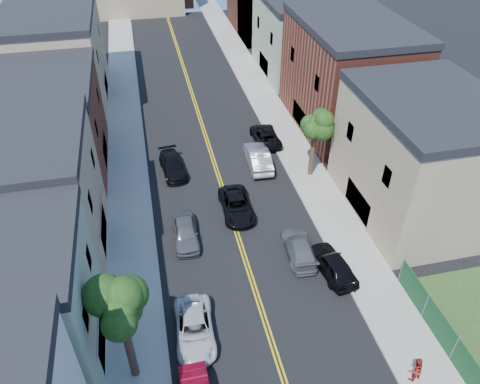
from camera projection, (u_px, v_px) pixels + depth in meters
sidewalk_left at (124, 137)px, 45.55m from camera, size 3.20×100.00×0.15m
sidewalk_right at (278, 120)px, 48.28m from camera, size 3.20×100.00×0.15m
curb_left at (142, 135)px, 45.85m from camera, size 0.30×100.00×0.15m
curb_right at (262, 122)px, 47.98m from camera, size 0.30×100.00×0.15m
bldg_left_palegrn at (1, 317)px, 23.38m from camera, size 9.00×8.00×8.50m
bldg_left_tan_near at (25, 204)px, 30.19m from camera, size 9.00×10.00×9.00m
bldg_left_brick at (45, 129)px, 39.00m from camera, size 9.00×12.00×8.00m
bldg_left_tan_far at (58, 59)px, 49.38m from camera, size 9.00×16.00×9.50m
bldg_right_tan at (420, 161)px, 34.26m from camera, size 9.00×12.00×9.00m
bldg_right_brick at (346, 79)px, 44.79m from camera, size 9.00×14.00×10.00m
bldg_right_palegrn at (300, 38)px, 56.08m from camera, size 9.00×12.00×8.50m
fence_right at (470, 373)px, 24.34m from camera, size 0.04×15.00×1.90m
tree_left_mid at (117, 296)px, 21.47m from camera, size 5.20×5.20×9.29m
tree_right_far at (317, 117)px, 37.09m from camera, size 4.40×4.40×8.03m
white_pickup at (195, 329)px, 27.05m from camera, size 2.52×4.99×1.35m
grey_car_left at (186, 232)px, 33.56m from camera, size 1.90×4.48×1.51m
black_car_left at (173, 166)px, 40.51m from camera, size 2.39×4.92×1.38m
grey_car_right at (299, 248)px, 32.39m from camera, size 2.25×4.79×1.35m
black_car_right at (333, 264)px, 31.02m from camera, size 2.42×4.72×1.54m
silver_car_right at (258, 157)px, 41.24m from camera, size 2.05×5.28×1.71m
dark_car_right_far at (265, 136)px, 44.61m from camera, size 2.35×5.01×1.39m
black_suv_lane at (236, 206)px, 36.10m from camera, size 2.37×5.01×1.38m
pedestrian_right at (415, 369)px, 24.62m from camera, size 0.91×0.76×1.70m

